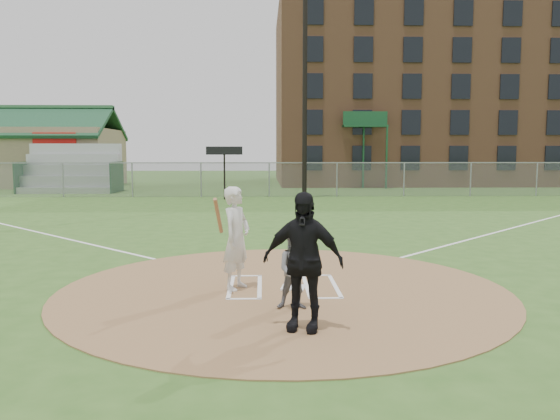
{
  "coord_description": "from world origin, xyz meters",
  "views": [
    {
      "loc": [
        -0.38,
        -10.09,
        2.56
      ],
      "look_at": [
        0.0,
        2.0,
        1.3
      ],
      "focal_mm": 35.0,
      "sensor_mm": 36.0,
      "label": 1
    }
  ],
  "objects_px": {
    "home_plate": "(293,287)",
    "catcher": "(296,270)",
    "umpire": "(303,261)",
    "batter_at_plate": "(236,238)"
  },
  "relations": [
    {
      "from": "home_plate",
      "to": "catcher",
      "type": "distance_m",
      "value": 1.49
    },
    {
      "from": "umpire",
      "to": "batter_at_plate",
      "type": "distance_m",
      "value": 2.63
    },
    {
      "from": "batter_at_plate",
      "to": "umpire",
      "type": "bearing_deg",
      "value": -66.0
    },
    {
      "from": "catcher",
      "to": "umpire",
      "type": "xyz_separation_m",
      "value": [
        0.04,
        -1.05,
        0.36
      ]
    },
    {
      "from": "umpire",
      "to": "batter_at_plate",
      "type": "bearing_deg",
      "value": 130.82
    },
    {
      "from": "home_plate",
      "to": "batter_at_plate",
      "type": "height_order",
      "value": "batter_at_plate"
    },
    {
      "from": "home_plate",
      "to": "umpire",
      "type": "bearing_deg",
      "value": -89.91
    },
    {
      "from": "home_plate",
      "to": "catcher",
      "type": "height_order",
      "value": "catcher"
    },
    {
      "from": "umpire",
      "to": "home_plate",
      "type": "bearing_deg",
      "value": 106.91
    },
    {
      "from": "home_plate",
      "to": "umpire",
      "type": "distance_m",
      "value": 2.6
    }
  ]
}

